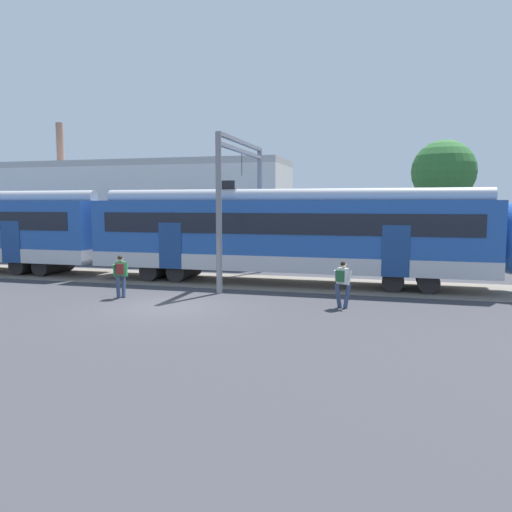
{
  "coord_description": "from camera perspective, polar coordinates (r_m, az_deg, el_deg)",
  "views": [
    {
      "loc": [
        7.67,
        -16.12,
        3.67
      ],
      "look_at": [
        2.49,
        2.77,
        1.6
      ],
      "focal_mm": 35.0,
      "sensor_mm": 36.0,
      "label": 1
    }
  ],
  "objects": [
    {
      "name": "background_building",
      "position": [
        34.44,
        -13.19,
        5.1
      ],
      "size": [
        19.88,
        5.0,
        9.2
      ],
      "color": "beige",
      "rests_on": "ground"
    },
    {
      "name": "catenary_gantry",
      "position": [
        23.29,
        -1.63,
        7.61
      ],
      "size": [
        0.24,
        6.64,
        6.53
      ],
      "color": "gray",
      "rests_on": "ground"
    },
    {
      "name": "pedestrian_green",
      "position": [
        20.05,
        -15.23,
        -1.86
      ],
      "size": [
        0.52,
        0.71,
        1.67
      ],
      "color": "navy",
      "rests_on": "ground"
    },
    {
      "name": "street_tree_right",
      "position": [
        34.92,
        20.66,
        8.98
      ],
      "size": [
        4.09,
        4.09,
        7.76
      ],
      "color": "brown",
      "rests_on": "ground"
    },
    {
      "name": "ground_plane",
      "position": [
        18.22,
        -9.96,
        -5.68
      ],
      "size": [
        160.0,
        160.0,
        0.0
      ],
      "primitive_type": "plane",
      "color": "#38383D"
    },
    {
      "name": "pedestrian_white",
      "position": [
        17.74,
        9.86,
        -2.75
      ],
      "size": [
        0.66,
        0.56,
        1.67
      ],
      "color": "navy",
      "rests_on": "ground"
    },
    {
      "name": "track_bed",
      "position": [
        27.55,
        -19.85,
        -1.97
      ],
      "size": [
        80.0,
        4.4,
        0.01
      ],
      "primitive_type": "cube",
      "color": "slate",
      "rests_on": "ground"
    }
  ]
}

